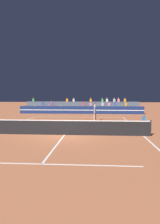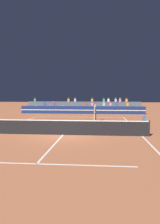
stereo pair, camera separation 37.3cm
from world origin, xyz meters
name	(u,v)px [view 2 (the right image)]	position (x,y,z in m)	size (l,w,h in m)	color
ground_plane	(63,135)	(0.00, 0.00, 0.00)	(120.00, 120.00, 0.00)	#AD603D
court_lines	(63,135)	(0.00, 0.00, 0.00)	(11.10, 23.90, 0.01)	white
tennis_net	(63,127)	(0.00, 0.00, 0.54)	(12.00, 0.10, 1.10)	black
sponsor_banner_wall	(82,110)	(0.00, 16.25, 0.55)	(18.00, 0.26, 1.10)	navy
bleacher_stand	(83,108)	(0.01, 18.78, 0.65)	(17.75, 2.85, 2.28)	#4C515B
ball_kid_courtside	(144,120)	(6.93, 6.67, 0.33)	(0.30, 0.36, 0.84)	black
tennis_player	(95,113)	(2.07, 7.32, 0.98)	(0.36, 1.44, 2.18)	tan
tennis_ball	(72,126)	(0.13, 4.07, 0.03)	(0.07, 0.07, 0.07)	#C6DB33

